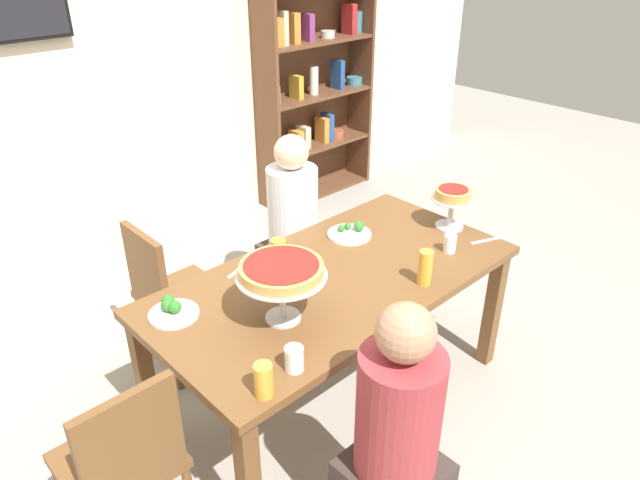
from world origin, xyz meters
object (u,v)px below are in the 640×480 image
(chair_far_left, at_px, (170,291))
(beer_glass_amber_spare, at_px, (279,256))
(dining_table, at_px, (334,291))
(water_glass_clear_near, at_px, (294,359))
(diner_near_left, at_px, (395,456))
(water_glass_clear_far, at_px, (450,243))
(diner_far_right, at_px, (293,239))
(cutlery_fork_near, at_px, (239,269))
(deep_dish_pizza_stand, at_px, (281,273))
(salad_plate_near_diner, at_px, (350,232))
(beer_glass_amber_tall, at_px, (264,380))
(chair_head_west, at_px, (124,461))
(salad_plate_far_diner, at_px, (172,310))
(bookshelf, at_px, (312,67))
(personal_pizza_stand, at_px, (452,198))
(beer_glass_amber_short, at_px, (425,268))
(cutlery_fork_far, at_px, (486,240))
(cutlery_knife_near, at_px, (293,256))

(chair_far_left, xyz_separation_m, beer_glass_amber_spare, (0.29, -0.57, 0.34))
(dining_table, bearing_deg, water_glass_clear_near, -147.45)
(diner_near_left, height_order, water_glass_clear_far, diner_near_left)
(water_glass_clear_near, bearing_deg, diner_far_right, 49.41)
(water_glass_clear_near, distance_m, cutlery_fork_near, 0.76)
(chair_far_left, height_order, deep_dish_pizza_stand, deep_dish_pizza_stand)
(deep_dish_pizza_stand, height_order, salad_plate_near_diner, deep_dish_pizza_stand)
(beer_glass_amber_tall, bearing_deg, diner_far_right, 45.59)
(diner_near_left, distance_m, deep_dish_pizza_stand, 0.80)
(chair_head_west, relative_size, salad_plate_far_diner, 4.12)
(bookshelf, xyz_separation_m, salad_plate_far_diner, (-2.42, -1.76, -0.36))
(diner_far_right, height_order, deep_dish_pizza_stand, diner_far_right)
(dining_table, height_order, water_glass_clear_near, water_glass_clear_near)
(chair_far_left, relative_size, salad_plate_near_diner, 3.76)
(personal_pizza_stand, relative_size, salad_plate_far_diner, 1.07)
(chair_head_west, distance_m, beer_glass_amber_short, 1.45)
(beer_glass_amber_tall, bearing_deg, deep_dish_pizza_stand, 41.49)
(beer_glass_amber_tall, height_order, cutlery_fork_near, beer_glass_amber_tall)
(personal_pizza_stand, bearing_deg, cutlery_fork_near, 158.84)
(deep_dish_pizza_stand, xyz_separation_m, salad_plate_far_diner, (-0.32, 0.34, -0.20))
(chair_far_left, distance_m, water_glass_clear_near, 1.18)
(diner_far_right, bearing_deg, deep_dish_pizza_stand, -42.81)
(salad_plate_far_diner, relative_size, cutlery_fork_near, 1.17)
(dining_table, distance_m, chair_far_left, 0.91)
(dining_table, relative_size, cutlery_fork_far, 9.78)
(water_glass_clear_far, bearing_deg, salad_plate_near_diner, 116.92)
(dining_table, distance_m, chair_head_west, 1.16)
(cutlery_fork_near, distance_m, cutlery_knife_near, 0.28)
(dining_table, xyz_separation_m, diner_far_right, (0.39, 0.75, -0.16))
(beer_glass_amber_spare, height_order, water_glass_clear_near, beer_glass_amber_spare)
(diner_far_right, xyz_separation_m, cutlery_fork_near, (-0.68, -0.40, 0.25))
(personal_pizza_stand, xyz_separation_m, beer_glass_amber_short, (-0.55, -0.25, -0.08))
(salad_plate_far_diner, bearing_deg, deep_dish_pizza_stand, -46.88)
(chair_far_left, bearing_deg, diner_far_right, 88.21)
(chair_head_west, distance_m, water_glass_clear_far, 1.75)
(personal_pizza_stand, xyz_separation_m, cutlery_fork_far, (0.01, -0.22, -0.17))
(salad_plate_near_diner, relative_size, salad_plate_far_diner, 1.09)
(salad_plate_near_diner, height_order, water_glass_clear_near, water_glass_clear_near)
(beer_glass_amber_tall, distance_m, cutlery_fork_near, 0.85)
(deep_dish_pizza_stand, bearing_deg, personal_pizza_stand, 0.87)
(personal_pizza_stand, relative_size, cutlery_fork_far, 1.25)
(dining_table, distance_m, cutlery_fork_far, 0.86)
(chair_head_west, height_order, deep_dish_pizza_stand, deep_dish_pizza_stand)
(diner_near_left, bearing_deg, diner_far_right, -28.42)
(bookshelf, xyz_separation_m, beer_glass_amber_spare, (-1.87, -1.81, -0.30))
(beer_glass_amber_spare, relative_size, cutlery_fork_near, 0.93)
(water_glass_clear_far, bearing_deg, beer_glass_amber_short, -163.86)
(personal_pizza_stand, height_order, water_glass_clear_near, personal_pizza_stand)
(chair_far_left, relative_size, cutlery_knife_near, 4.83)
(chair_far_left, bearing_deg, dining_table, 30.19)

